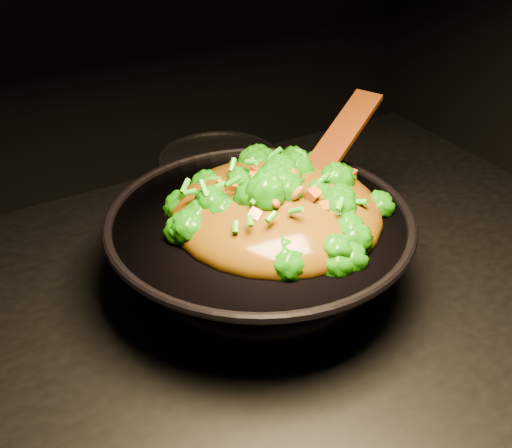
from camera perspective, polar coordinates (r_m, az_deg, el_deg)
wok at (r=0.94m, az=0.31°, el=-2.57°), size 0.47×0.47×0.12m
stir_fry at (r=0.88m, az=1.87°, el=3.52°), size 0.33×0.33×0.10m
spatula at (r=0.96m, az=6.11°, el=5.75°), size 0.28×0.16×0.12m
back_pot at (r=1.12m, az=-3.26°, el=3.50°), size 0.26×0.26×0.11m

